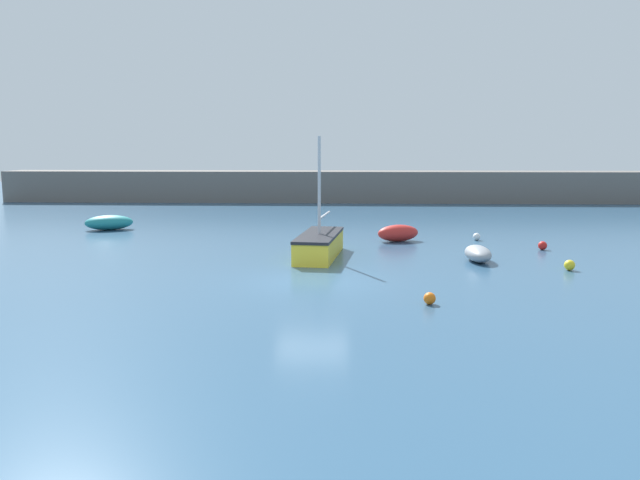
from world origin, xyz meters
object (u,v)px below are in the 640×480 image
rowboat_blue_near (109,223)px  fishing_dinghy_green (398,233)px  dinghy_near_pier (478,254)px  sailboat_twin_hulled (319,245)px  mooring_buoy_yellow (570,265)px  mooring_buoy_white (477,237)px  mooring_buoy_orange (430,298)px  mooring_buoy_red (543,246)px

rowboat_blue_near → fishing_dinghy_green: rowboat_blue_near is taller
dinghy_near_pier → sailboat_twin_hulled: bearing=81.4°
rowboat_blue_near → mooring_buoy_yellow: size_ratio=7.18×
mooring_buoy_white → mooring_buoy_yellow: 7.84m
mooring_buoy_orange → mooring_buoy_red: bearing=57.4°
sailboat_twin_hulled → dinghy_near_pier: size_ratio=2.48×
dinghy_near_pier → mooring_buoy_yellow: size_ratio=5.45×
rowboat_blue_near → mooring_buoy_orange: size_ratio=7.94×
rowboat_blue_near → sailboat_twin_hulled: 14.71m
fishing_dinghy_green → mooring_buoy_red: bearing=140.0°
dinghy_near_pier → mooring_buoy_orange: 7.73m
rowboat_blue_near → mooring_buoy_white: size_ratio=7.93×
fishing_dinghy_green → mooring_buoy_yellow: fishing_dinghy_green is taller
mooring_buoy_white → mooring_buoy_yellow: size_ratio=0.90×
rowboat_blue_near → dinghy_near_pier: rowboat_blue_near is taller
mooring_buoy_white → mooring_buoy_orange: (-4.09, -12.98, -0.00)m
sailboat_twin_hulled → mooring_buoy_white: bearing=129.9°
sailboat_twin_hulled → mooring_buoy_white: sailboat_twin_hulled is taller
sailboat_twin_hulled → mooring_buoy_white: size_ratio=14.96×
fishing_dinghy_green → mooring_buoy_yellow: bearing=109.9°
mooring_buoy_red → mooring_buoy_white: 3.71m
mooring_buoy_white → fishing_dinghy_green: bearing=-172.7°
fishing_dinghy_green → mooring_buoy_red: size_ratio=5.84×
sailboat_twin_hulled → mooring_buoy_white: (7.71, 5.05, -0.35)m
mooring_buoy_orange → sailboat_twin_hulled: bearing=114.5°
sailboat_twin_hulled → mooring_buoy_orange: sailboat_twin_hulled is taller
fishing_dinghy_green → sailboat_twin_hulled: bearing=30.7°
rowboat_blue_near → dinghy_near_pier: 20.78m
dinghy_near_pier → mooring_buoy_orange: size_ratio=6.04×
sailboat_twin_hulled → mooring_buoy_red: 10.33m
fishing_dinghy_green → mooring_buoy_red: (6.36, -2.33, -0.22)m
fishing_dinghy_green → mooring_buoy_white: size_ratio=6.33×
rowboat_blue_near → fishing_dinghy_green: 16.34m
rowboat_blue_near → sailboat_twin_hulled: bearing=124.9°
mooring_buoy_white → mooring_buoy_yellow: bearing=-75.8°
fishing_dinghy_green → mooring_buoy_orange: 12.47m
dinghy_near_pier → mooring_buoy_red: dinghy_near_pier is taller
dinghy_near_pier → rowboat_blue_near: bearing=62.6°
sailboat_twin_hulled → mooring_buoy_red: size_ratio=13.78×
mooring_buoy_orange → dinghy_near_pier: bearing=67.8°
sailboat_twin_hulled → mooring_buoy_yellow: (9.62, -2.55, -0.33)m
rowboat_blue_near → mooring_buoy_red: rowboat_blue_near is taller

